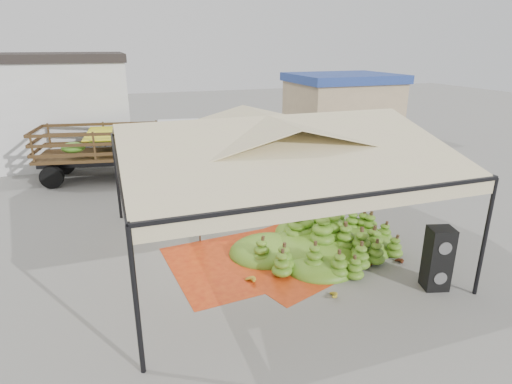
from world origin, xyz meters
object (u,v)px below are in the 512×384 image
object	(u,v)px
speaker_stack	(438,258)
vendor	(282,182)
truck_left	(128,145)
banana_heap	(319,232)
truck_right	(294,139)

from	to	relation	value
speaker_stack	vendor	distance (m)	7.24
vendor	truck_left	world-z (taller)	truck_left
banana_heap	truck_right	distance (m)	8.51
truck_left	truck_right	xyz separation A→B (m)	(7.55, -1.53, 0.05)
banana_heap	truck_right	bearing A→B (deg)	70.81
speaker_stack	truck_right	size ratio (longest dim) A/B	0.21
banana_heap	vendor	world-z (taller)	vendor
truck_right	banana_heap	bearing A→B (deg)	-95.92
speaker_stack	truck_right	xyz separation A→B (m)	(0.98, 10.84, 0.74)
speaker_stack	truck_left	bearing A→B (deg)	133.68
vendor	truck_right	size ratio (longest dim) A/B	0.19
speaker_stack	vendor	world-z (taller)	speaker_stack
speaker_stack	truck_left	size ratio (longest dim) A/B	0.22
vendor	truck_left	distance (m)	7.54
truck_left	banana_heap	bearing A→B (deg)	-53.27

